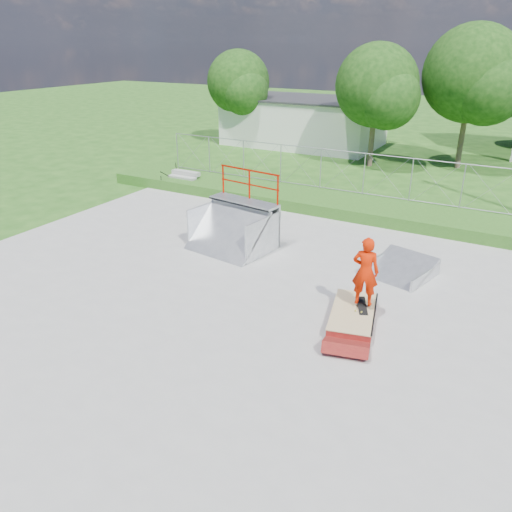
{
  "coord_description": "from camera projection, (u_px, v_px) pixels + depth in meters",
  "views": [
    {
      "loc": [
        6.23,
        -10.09,
        6.7
      ],
      "look_at": [
        -0.06,
        1.13,
        1.1
      ],
      "focal_mm": 35.0,
      "sensor_mm": 36.0,
      "label": 1
    }
  ],
  "objects": [
    {
      "name": "tree_left_far",
      "position": [
        240.0,
        85.0,
        33.12
      ],
      "size": [
        4.42,
        4.16,
        6.18
      ],
      "color": "brown",
      "rests_on": "ground"
    },
    {
      "name": "tree_left_near",
      "position": [
        380.0,
        89.0,
        26.9
      ],
      "size": [
        4.76,
        4.48,
        6.65
      ],
      "color": "brown",
      "rests_on": "ground"
    },
    {
      "name": "tree_center",
      "position": [
        477.0,
        78.0,
        26.2
      ],
      "size": [
        5.44,
        5.12,
        7.6
      ],
      "color": "brown",
      "rests_on": "ground"
    },
    {
      "name": "skateboard",
      "position": [
        362.0,
        306.0,
        12.87
      ],
      "size": [
        0.54,
        0.81,
        0.13
      ],
      "primitive_type": "cube",
      "rotation": [
        0.14,
        0.0,
        0.44
      ],
      "color": "black",
      "rests_on": "grind_box"
    },
    {
      "name": "ground",
      "position": [
        238.0,
        308.0,
        13.54
      ],
      "size": [
        120.0,
        120.0,
        0.0
      ],
      "primitive_type": "plane",
      "color": "#235117",
      "rests_on": "ground"
    },
    {
      "name": "utility_building_flat",
      "position": [
        304.0,
        122.0,
        34.13
      ],
      "size": [
        10.0,
        6.0,
        3.0
      ],
      "primitive_type": "cube",
      "color": "white",
      "rests_on": "ground"
    },
    {
      "name": "skater",
      "position": [
        365.0,
        274.0,
        12.51
      ],
      "size": [
        0.72,
        0.53,
        1.83
      ],
      "primitive_type": "imported",
      "rotation": [
        0.0,
        0.0,
        3.29
      ],
      "color": "red",
      "rests_on": "grind_box"
    },
    {
      "name": "flat_bank_ramp",
      "position": [
        400.0,
        268.0,
        15.27
      ],
      "size": [
        2.11,
        2.19,
        0.52
      ],
      "primitive_type": null,
      "rotation": [
        0.0,
        0.0,
        -0.26
      ],
      "color": "#AEB1B7",
      "rests_on": "concrete_pad"
    },
    {
      "name": "concrete_stairs",
      "position": [
        181.0,
        181.0,
        24.15
      ],
      "size": [
        1.5,
        1.6,
        0.8
      ],
      "primitive_type": null,
      "color": "#989895",
      "rests_on": "ground"
    },
    {
      "name": "chain_link_fence",
      "position": [
        364.0,
        174.0,
        21.38
      ],
      "size": [
        20.0,
        0.06,
        1.8
      ],
      "primitive_type": null,
      "color": "#919499",
      "rests_on": "grass_berm"
    },
    {
      "name": "grind_box",
      "position": [
        353.0,
        316.0,
        12.81
      ],
      "size": [
        1.56,
        2.42,
        0.33
      ],
      "rotation": [
        0.0,
        0.0,
        0.23
      ],
      "color": "maroon",
      "rests_on": "concrete_pad"
    },
    {
      "name": "concrete_pad",
      "position": [
        238.0,
        307.0,
        13.53
      ],
      "size": [
        20.0,
        16.0,
        0.04
      ],
      "primitive_type": "cube",
      "color": "#989895",
      "rests_on": "ground"
    },
    {
      "name": "grass_berm",
      "position": [
        354.0,
        206.0,
        21.04
      ],
      "size": [
        24.0,
        3.0,
        0.5
      ],
      "primitive_type": "cube",
      "color": "#235117",
      "rests_on": "ground"
    },
    {
      "name": "quarter_pipe",
      "position": [
        230.0,
        214.0,
        16.83
      ],
      "size": [
        2.89,
        2.55,
        2.6
      ],
      "primitive_type": null,
      "rotation": [
        0.0,
        0.0,
        -0.14
      ],
      "color": "#AEB1B7",
      "rests_on": "concrete_pad"
    }
  ]
}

